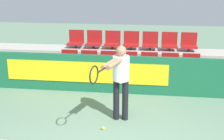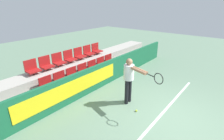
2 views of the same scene
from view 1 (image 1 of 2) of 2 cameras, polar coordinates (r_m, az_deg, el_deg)
barrier_wall at (r=8.09m, az=2.46°, el=-0.89°), size 11.20×0.14×1.00m
bleacher_tier_front at (r=8.66m, az=2.94°, el=-1.70°), size 10.80×0.86×0.43m
bleacher_tier_middle at (r=9.42m, az=3.40°, el=1.18°), size 10.80×0.86×0.85m
stadium_chair_0 at (r=8.93m, az=-7.85°, el=1.65°), size 0.46×0.37×0.53m
stadium_chair_1 at (r=8.80m, az=-4.30°, el=1.53°), size 0.46×0.37×0.53m
stadium_chair_2 at (r=8.70m, az=-0.66°, el=1.41°), size 0.46×0.37×0.53m
stadium_chair_3 at (r=8.64m, az=3.05°, el=1.27°), size 0.46×0.37×0.53m
stadium_chair_4 at (r=8.61m, az=6.79°, el=1.13°), size 0.46×0.37×0.53m
stadium_chair_5 at (r=8.63m, az=10.54°, el=0.98°), size 0.46×0.37×0.53m
stadium_chair_6 at (r=8.68m, az=14.26°, el=0.83°), size 0.46×0.37×0.53m
stadium_chair_7 at (r=9.64m, az=-6.61°, el=5.43°), size 0.46×0.37×0.53m
stadium_chair_8 at (r=9.52m, az=-3.30°, el=5.37°), size 0.46×0.37×0.53m
stadium_chair_9 at (r=9.43m, az=0.09°, el=5.28°), size 0.46×0.37×0.53m
stadium_chair_10 at (r=9.37m, az=3.52°, el=5.18°), size 0.46×0.37×0.53m
stadium_chair_11 at (r=9.35m, az=6.99°, el=5.06°), size 0.46×0.37×0.53m
stadium_chair_12 at (r=9.36m, az=10.45°, el=4.92°), size 0.46×0.37×0.53m
stadium_chair_13 at (r=9.41m, az=13.89°, el=4.76°), size 0.46×0.37×0.53m
tennis_player at (r=6.38m, az=1.41°, el=-0.94°), size 0.57×1.51×1.62m
tennis_ball at (r=6.37m, az=-1.65°, el=-10.59°), size 0.07×0.07×0.07m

